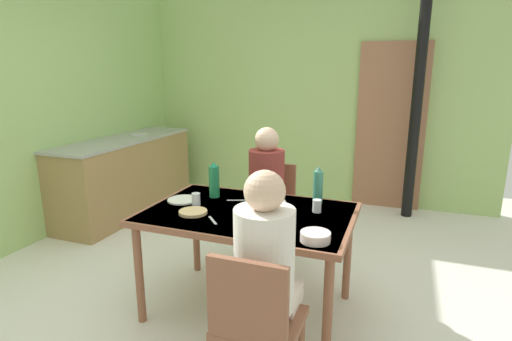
{
  "coord_description": "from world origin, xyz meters",
  "views": [
    {
      "loc": [
        1.2,
        -2.46,
        1.67
      ],
      "look_at": [
        0.25,
        0.08,
        0.99
      ],
      "focal_mm": 28.21,
      "sensor_mm": 36.0,
      "label": 1
    }
  ],
  "objects_px": {
    "person_far_diner": "(266,180)",
    "water_bottle_green_near": "(214,181)",
    "chair_far_diner": "(271,207)",
    "serving_bowl_center": "(315,237)",
    "chair_near_diner": "(255,322)",
    "water_bottle_green_far": "(318,186)",
    "dining_table": "(248,221)",
    "person_near_diner": "(265,256)",
    "kitchen_counter": "(126,175)"
  },
  "relations": [
    {
      "from": "person_far_diner",
      "to": "water_bottle_green_near",
      "type": "relative_size",
      "value": 2.84
    },
    {
      "from": "chair_far_diner",
      "to": "serving_bowl_center",
      "type": "bearing_deg",
      "value": 119.28
    },
    {
      "from": "chair_near_diner",
      "to": "chair_far_diner",
      "type": "relative_size",
      "value": 1.0
    },
    {
      "from": "water_bottle_green_near",
      "to": "water_bottle_green_far",
      "type": "xyz_separation_m",
      "value": [
        0.76,
        0.13,
        -0.0
      ]
    },
    {
      "from": "dining_table",
      "to": "water_bottle_green_near",
      "type": "bearing_deg",
      "value": 149.58
    },
    {
      "from": "chair_near_diner",
      "to": "chair_far_diner",
      "type": "height_order",
      "value": "same"
    },
    {
      "from": "chair_near_diner",
      "to": "person_near_diner",
      "type": "height_order",
      "value": "person_near_diner"
    },
    {
      "from": "water_bottle_green_far",
      "to": "kitchen_counter",
      "type": "bearing_deg",
      "value": 157.07
    },
    {
      "from": "chair_far_diner",
      "to": "person_far_diner",
      "type": "distance_m",
      "value": 0.31
    },
    {
      "from": "chair_near_diner",
      "to": "water_bottle_green_far",
      "type": "bearing_deg",
      "value": 87.81
    },
    {
      "from": "dining_table",
      "to": "water_bottle_green_far",
      "type": "height_order",
      "value": "water_bottle_green_far"
    },
    {
      "from": "chair_far_diner",
      "to": "person_far_diner",
      "type": "bearing_deg",
      "value": 90.0
    },
    {
      "from": "person_far_diner",
      "to": "water_bottle_green_far",
      "type": "xyz_separation_m",
      "value": [
        0.51,
        -0.34,
        0.09
      ]
    },
    {
      "from": "chair_near_diner",
      "to": "serving_bowl_center",
      "type": "xyz_separation_m",
      "value": [
        0.17,
        0.49,
        0.27
      ]
    },
    {
      "from": "chair_near_diner",
      "to": "person_near_diner",
      "type": "bearing_deg",
      "value": 90.0
    },
    {
      "from": "kitchen_counter",
      "to": "person_near_diner",
      "type": "relative_size",
      "value": 2.54
    },
    {
      "from": "person_near_diner",
      "to": "person_far_diner",
      "type": "height_order",
      "value": "same"
    },
    {
      "from": "kitchen_counter",
      "to": "water_bottle_green_far",
      "type": "relative_size",
      "value": 7.21
    },
    {
      "from": "chair_far_diner",
      "to": "chair_near_diner",
      "type": "bearing_deg",
      "value": 105.97
    },
    {
      "from": "chair_near_diner",
      "to": "water_bottle_green_near",
      "type": "height_order",
      "value": "water_bottle_green_near"
    },
    {
      "from": "water_bottle_green_far",
      "to": "serving_bowl_center",
      "type": "bearing_deg",
      "value": -78.94
    },
    {
      "from": "dining_table",
      "to": "person_near_diner",
      "type": "bearing_deg",
      "value": -62.11
    },
    {
      "from": "chair_far_diner",
      "to": "person_near_diner",
      "type": "relative_size",
      "value": 1.13
    },
    {
      "from": "kitchen_counter",
      "to": "dining_table",
      "type": "xyz_separation_m",
      "value": [
        2.14,
        -1.41,
        0.22
      ]
    },
    {
      "from": "chair_near_diner",
      "to": "kitchen_counter",
      "type": "bearing_deg",
      "value": 138.27
    },
    {
      "from": "serving_bowl_center",
      "to": "chair_far_diner",
      "type": "bearing_deg",
      "value": 119.28
    },
    {
      "from": "kitchen_counter",
      "to": "water_bottle_green_far",
      "type": "height_order",
      "value": "water_bottle_green_far"
    },
    {
      "from": "water_bottle_green_far",
      "to": "serving_bowl_center",
      "type": "distance_m",
      "value": 0.69
    },
    {
      "from": "serving_bowl_center",
      "to": "kitchen_counter",
      "type": "bearing_deg",
      "value": 146.9
    },
    {
      "from": "chair_near_diner",
      "to": "person_near_diner",
      "type": "relative_size",
      "value": 1.13
    },
    {
      "from": "kitchen_counter",
      "to": "person_far_diner",
      "type": "xyz_separation_m",
      "value": [
        2.03,
        -0.74,
        0.33
      ]
    },
    {
      "from": "person_far_diner",
      "to": "water_bottle_green_far",
      "type": "relative_size",
      "value": 2.84
    },
    {
      "from": "person_far_diner",
      "to": "water_bottle_green_near",
      "type": "bearing_deg",
      "value": 61.81
    },
    {
      "from": "dining_table",
      "to": "chair_far_diner",
      "type": "bearing_deg",
      "value": 97.51
    },
    {
      "from": "person_near_diner",
      "to": "serving_bowl_center",
      "type": "height_order",
      "value": "person_near_diner"
    },
    {
      "from": "dining_table",
      "to": "person_far_diner",
      "type": "relative_size",
      "value": 1.82
    },
    {
      "from": "kitchen_counter",
      "to": "person_far_diner",
      "type": "height_order",
      "value": "person_far_diner"
    },
    {
      "from": "person_far_diner",
      "to": "serving_bowl_center",
      "type": "xyz_separation_m",
      "value": [
        0.64,
        -1.0,
        -0.01
      ]
    },
    {
      "from": "dining_table",
      "to": "serving_bowl_center",
      "type": "xyz_separation_m",
      "value": [
        0.53,
        -0.33,
        0.1
      ]
    },
    {
      "from": "dining_table",
      "to": "serving_bowl_center",
      "type": "relative_size",
      "value": 8.24
    },
    {
      "from": "dining_table",
      "to": "person_near_diner",
      "type": "distance_m",
      "value": 0.77
    },
    {
      "from": "chair_far_diner",
      "to": "person_near_diner",
      "type": "distance_m",
      "value": 1.58
    },
    {
      "from": "water_bottle_green_near",
      "to": "serving_bowl_center",
      "type": "xyz_separation_m",
      "value": [
        0.89,
        -0.54,
        -0.1
      ]
    },
    {
      "from": "kitchen_counter",
      "to": "chair_near_diner",
      "type": "relative_size",
      "value": 2.25
    },
    {
      "from": "person_far_diner",
      "to": "serving_bowl_center",
      "type": "bearing_deg",
      "value": 122.5
    },
    {
      "from": "chair_near_diner",
      "to": "person_far_diner",
      "type": "bearing_deg",
      "value": 107.34
    },
    {
      "from": "person_near_diner",
      "to": "chair_near_diner",
      "type": "bearing_deg",
      "value": -90.0
    },
    {
      "from": "kitchen_counter",
      "to": "water_bottle_green_far",
      "type": "xyz_separation_m",
      "value": [
        2.54,
        -1.07,
        0.42
      ]
    },
    {
      "from": "dining_table",
      "to": "chair_near_diner",
      "type": "xyz_separation_m",
      "value": [
        0.36,
        -0.81,
        -0.17
      ]
    },
    {
      "from": "water_bottle_green_far",
      "to": "person_far_diner",
      "type": "bearing_deg",
      "value": 146.49
    }
  ]
}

